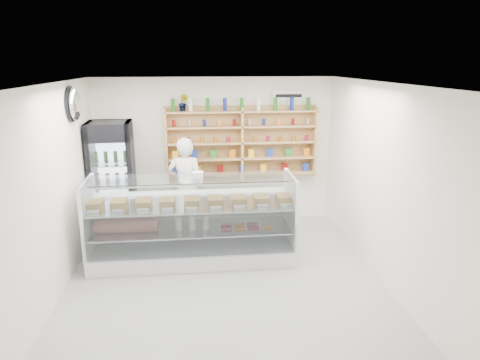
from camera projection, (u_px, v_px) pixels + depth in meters
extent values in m
plane|color=#9B9CA0|center=(225.00, 282.00, 6.18)|extent=(5.00, 5.00, 0.00)
plane|color=white|center=(223.00, 84.00, 5.43)|extent=(5.00, 5.00, 0.00)
plane|color=white|center=(215.00, 152.00, 8.20)|extent=(4.50, 0.00, 4.50)
plane|color=white|center=(246.00, 279.00, 3.41)|extent=(4.50, 0.00, 4.50)
plane|color=white|center=(52.00, 194.00, 5.57)|extent=(0.00, 5.00, 5.00)
plane|color=white|center=(383.00, 184.00, 6.03)|extent=(0.00, 5.00, 5.00)
cube|color=white|center=(193.00, 252.00, 6.82)|extent=(3.16, 0.90, 0.26)
cube|color=white|center=(192.00, 216.00, 7.09)|extent=(3.16, 0.05, 0.66)
cube|color=silver|center=(193.00, 229.00, 6.71)|extent=(3.04, 0.79, 0.02)
cube|color=silver|center=(192.00, 205.00, 6.60)|extent=(3.10, 0.82, 0.02)
cube|color=silver|center=(192.00, 222.00, 6.22)|extent=(3.10, 0.13, 1.10)
cube|color=silver|center=(191.00, 178.00, 6.43)|extent=(3.10, 0.63, 0.01)
imported|color=silver|center=(186.00, 186.00, 7.73)|extent=(0.71, 0.51, 1.79)
cube|color=black|center=(113.00, 180.00, 7.62)|extent=(0.78, 0.76, 2.07)
cube|color=#230434|center=(104.00, 134.00, 7.05)|extent=(0.73, 0.06, 0.29)
cube|color=silver|center=(109.00, 190.00, 7.30)|extent=(0.63, 0.04, 1.64)
cube|color=tan|center=(167.00, 144.00, 7.90)|extent=(0.04, 0.28, 1.33)
cube|color=tan|center=(242.00, 143.00, 8.05)|extent=(0.04, 0.28, 1.33)
cube|color=tan|center=(314.00, 141.00, 8.19)|extent=(0.04, 0.28, 1.33)
cube|color=tan|center=(242.00, 173.00, 8.20)|extent=(2.80, 0.28, 0.03)
cube|color=tan|center=(242.00, 158.00, 8.12)|extent=(2.80, 0.28, 0.03)
cube|color=tan|center=(242.00, 142.00, 8.04)|extent=(2.80, 0.28, 0.03)
cube|color=tan|center=(242.00, 127.00, 7.96)|extent=(2.80, 0.28, 0.03)
cube|color=tan|center=(242.00, 111.00, 7.89)|extent=(2.80, 0.28, 0.03)
imported|color=#1E6626|center=(183.00, 103.00, 7.73)|extent=(0.20, 0.18, 0.31)
ellipsoid|color=silver|center=(75.00, 104.00, 6.45)|extent=(0.15, 0.50, 0.50)
cube|color=white|center=(289.00, 96.00, 8.03)|extent=(0.62, 0.03, 0.20)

